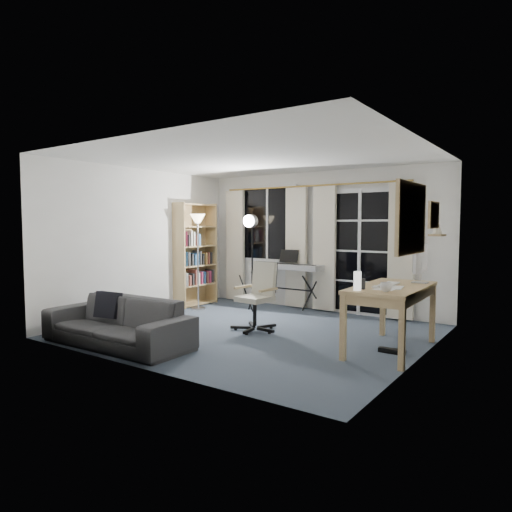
{
  "coord_description": "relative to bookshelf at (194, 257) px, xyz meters",
  "views": [
    {
      "loc": [
        3.58,
        -5.13,
        1.49
      ],
      "look_at": [
        -0.21,
        0.35,
        1.03
      ],
      "focal_mm": 32.0,
      "sensor_mm": 36.0,
      "label": 1
    }
  ],
  "objects": [
    {
      "name": "floor",
      "position": [
        2.12,
        -1.1,
        -0.9
      ],
      "size": [
        4.5,
        4.0,
        0.02
      ],
      "primitive_type": "cube",
      "color": "#3C4657",
      "rests_on": "ground"
    },
    {
      "name": "window",
      "position": [
        1.07,
        0.87,
        0.61
      ],
      "size": [
        1.2,
        0.08,
        1.4
      ],
      "color": "white",
      "rests_on": "floor"
    },
    {
      "name": "french_door",
      "position": [
        2.87,
        0.87,
        0.14
      ],
      "size": [
        1.32,
        0.09,
        2.11
      ],
      "color": "white",
      "rests_on": "floor"
    },
    {
      "name": "curtains",
      "position": [
        1.99,
        0.78,
        0.2
      ],
      "size": [
        3.6,
        0.07,
        2.13
      ],
      "color": "gold",
      "rests_on": "floor"
    },
    {
      "name": "bookshelf",
      "position": [
        0.0,
        0.0,
        0.0
      ],
      "size": [
        0.32,
        0.88,
        1.88
      ],
      "rotation": [
        0.0,
        0.0,
        -0.02
      ],
      "color": "tan",
      "rests_on": "floor"
    },
    {
      "name": "torchiere_lamp",
      "position": [
        0.37,
        -0.29,
        0.45
      ],
      "size": [
        0.33,
        0.33,
        1.67
      ],
      "rotation": [
        0.0,
        0.0,
        -0.28
      ],
      "color": "#B2B2B7",
      "rests_on": "floor"
    },
    {
      "name": "keyboard_piano",
      "position": [
        1.62,
        0.6,
        -0.15
      ],
      "size": [
        1.35,
        0.67,
        0.97
      ],
      "rotation": [
        0.0,
        0.0,
        -0.02
      ],
      "color": "black",
      "rests_on": "floor"
    },
    {
      "name": "studio_light",
      "position": [
        1.28,
        0.01,
        0.46
      ],
      "size": [
        0.32,
        0.34,
        1.69
      ],
      "rotation": [
        0.0,
        0.0,
        0.11
      ],
      "color": "black",
      "rests_on": "floor"
    },
    {
      "name": "office_chair",
      "position": [
        2.12,
        -0.94,
        -0.33
      ],
      "size": [
        0.66,
        0.66,
        0.96
      ],
      "rotation": [
        0.0,
        0.0,
        -0.13
      ],
      "color": "black",
      "rests_on": "floor"
    },
    {
      "name": "desk",
      "position": [
        4.0,
        -0.97,
        -0.21
      ],
      "size": [
        0.75,
        1.45,
        0.77
      ],
      "rotation": [
        0.0,
        0.0,
        0.02
      ],
      "color": "#A98257",
      "rests_on": "floor"
    },
    {
      "name": "monitor",
      "position": [
        4.2,
        -0.52,
        0.17
      ],
      "size": [
        0.19,
        0.56,
        0.48
      ],
      "rotation": [
        0.0,
        0.0,
        0.02
      ],
      "color": "silver",
      "rests_on": "desk"
    },
    {
      "name": "desk_clutter",
      "position": [
        3.94,
        -1.2,
        -0.29
      ],
      "size": [
        0.44,
        0.88,
        0.98
      ],
      "rotation": [
        0.0,
        0.0,
        0.02
      ],
      "color": "white",
      "rests_on": "desk"
    },
    {
      "name": "mug",
      "position": [
        4.1,
        -1.47,
        -0.06
      ],
      "size": [
        0.13,
        0.1,
        0.13
      ],
      "primitive_type": "imported",
      "rotation": [
        0.0,
        0.0,
        0.02
      ],
      "color": "silver",
      "rests_on": "desk"
    },
    {
      "name": "wall_mirror",
      "position": [
        4.35,
        -1.45,
        0.66
      ],
      "size": [
        0.04,
        0.94,
        0.74
      ],
      "color": "tan",
      "rests_on": "floor"
    },
    {
      "name": "framed_print",
      "position": [
        4.35,
        -0.55,
        0.71
      ],
      "size": [
        0.03,
        0.42,
        0.32
      ],
      "color": "tan",
      "rests_on": "floor"
    },
    {
      "name": "wall_shelf",
      "position": [
        4.28,
        -0.05,
        0.52
      ],
      "size": [
        0.16,
        0.3,
        0.18
      ],
      "color": "tan",
      "rests_on": "floor"
    },
    {
      "name": "sofa",
      "position": [
        1.15,
        -2.65,
        -0.5
      ],
      "size": [
        2.0,
        0.62,
        0.78
      ],
      "rotation": [
        0.0,
        0.0,
        0.02
      ],
      "color": "#313033",
      "rests_on": "floor"
    }
  ]
}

